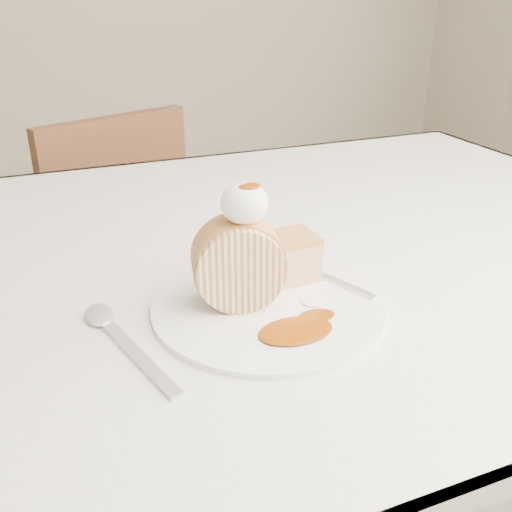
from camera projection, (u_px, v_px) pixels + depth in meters
name	position (u px, v px, depth m)	size (l,w,h in m)	color
table	(227.00, 305.00, 0.80)	(1.40, 0.90, 0.75)	beige
chair_far	(107.00, 243.00, 1.50)	(0.49, 0.49, 0.80)	brown
plate	(268.00, 306.00, 0.62)	(0.25, 0.25, 0.01)	white
roulade_slice	(239.00, 264.00, 0.60)	(0.09, 0.09, 0.05)	beige
cake_chunk	(291.00, 259.00, 0.66)	(0.06, 0.05, 0.05)	#CF834E
whipped_cream	(244.00, 203.00, 0.57)	(0.05, 0.05, 0.04)	white
caramel_drizzle	(249.00, 181.00, 0.56)	(0.02, 0.02, 0.01)	#7D3305
caramel_pool	(296.00, 330.00, 0.56)	(0.08, 0.05, 0.00)	#7D3305
fork	(337.00, 281.00, 0.66)	(0.02, 0.15, 0.00)	silver
spoon	(140.00, 358.00, 0.53)	(0.03, 0.17, 0.00)	silver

